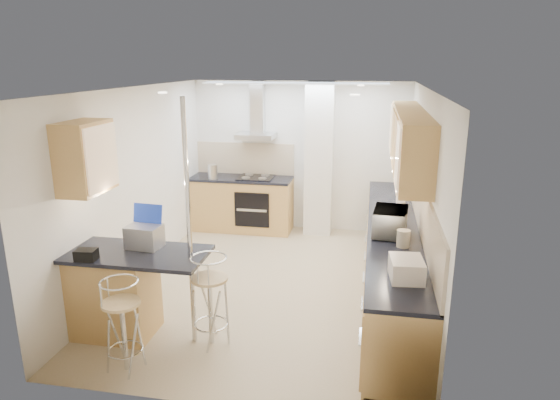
% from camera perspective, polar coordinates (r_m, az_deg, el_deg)
% --- Properties ---
extents(ground, '(4.80, 4.80, 0.00)m').
position_cam_1_polar(ground, '(6.58, -0.91, -9.68)').
color(ground, tan).
rests_on(ground, ground).
extents(room_shell, '(3.64, 4.84, 2.51)m').
position_cam_1_polar(room_shell, '(6.39, 2.56, 4.15)').
color(room_shell, white).
rests_on(room_shell, ground).
extents(right_counter, '(0.63, 4.40, 0.92)m').
position_cam_1_polar(right_counter, '(6.29, 12.69, -6.72)').
color(right_counter, tan).
rests_on(right_counter, ground).
extents(back_counter, '(1.70, 0.63, 0.92)m').
position_cam_1_polar(back_counter, '(8.54, -4.38, -0.40)').
color(back_counter, tan).
rests_on(back_counter, ground).
extents(peninsula, '(1.47, 0.72, 0.94)m').
position_cam_1_polar(peninsula, '(5.47, -15.89, -10.29)').
color(peninsula, tan).
rests_on(peninsula, ground).
extents(microwave, '(0.41, 0.57, 0.30)m').
position_cam_1_polar(microwave, '(5.73, 12.50, -2.45)').
color(microwave, silver).
rests_on(microwave, right_counter).
extents(laptop, '(0.36, 0.28, 0.23)m').
position_cam_1_polar(laptop, '(5.36, -15.24, -4.05)').
color(laptop, '#9B9CA2').
rests_on(laptop, peninsula).
extents(bag, '(0.21, 0.17, 0.11)m').
position_cam_1_polar(bag, '(5.22, -21.28, -5.86)').
color(bag, black).
rests_on(bag, peninsula).
extents(bar_stool_near, '(0.44, 0.44, 0.91)m').
position_cam_1_polar(bar_stool_near, '(4.96, -17.51, -13.52)').
color(bar_stool_near, tan).
rests_on(bar_stool_near, ground).
extents(bar_stool_end, '(0.49, 0.49, 0.96)m').
position_cam_1_polar(bar_stool_end, '(5.18, -7.98, -11.30)').
color(bar_stool_end, tan).
rests_on(bar_stool_end, ground).
extents(jar_a, '(0.14, 0.14, 0.17)m').
position_cam_1_polar(jar_a, '(6.77, 13.60, -0.28)').
color(jar_a, silver).
rests_on(jar_a, right_counter).
extents(jar_b, '(0.14, 0.14, 0.16)m').
position_cam_1_polar(jar_b, '(6.84, 13.68, -0.20)').
color(jar_b, silver).
rests_on(jar_b, right_counter).
extents(jar_c, '(0.18, 0.18, 0.18)m').
position_cam_1_polar(jar_c, '(5.41, 13.91, -4.29)').
color(jar_c, '#B2A78F').
rests_on(jar_c, right_counter).
extents(jar_d, '(0.11, 0.11, 0.15)m').
position_cam_1_polar(jar_d, '(5.64, 12.44, -3.53)').
color(jar_d, silver).
rests_on(jar_d, right_counter).
extents(bread_bin, '(0.32, 0.38, 0.19)m').
position_cam_1_polar(bread_bin, '(4.64, 14.25, -7.63)').
color(bread_bin, silver).
rests_on(bread_bin, right_counter).
extents(kettle, '(0.16, 0.16, 0.24)m').
position_cam_1_polar(kettle, '(8.34, -7.70, 3.23)').
color(kettle, silver).
rests_on(kettle, back_counter).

